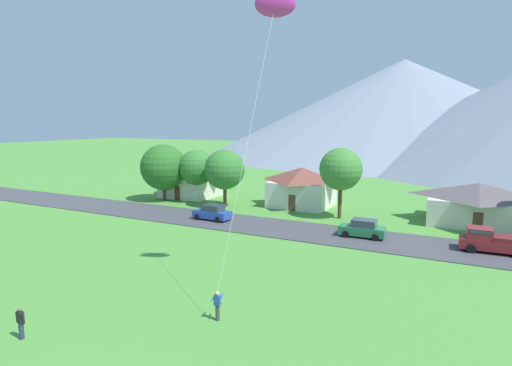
{
  "coord_description": "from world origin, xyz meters",
  "views": [
    {
      "loc": [
        12.92,
        -7.61,
        10.84
      ],
      "look_at": [
        -0.35,
        18.56,
        6.49
      ],
      "focal_mm": 29.11,
      "sensor_mm": 36.0,
      "label": 1
    }
  ],
  "objects_px": {
    "watcher_person": "(21,322)",
    "kite_flyer_with_kite": "(273,14)",
    "house_leftmost": "(478,203)",
    "pickup_truck_maroon_west_side": "(492,241)",
    "house_right_center": "(192,178)",
    "tree_left_of_center": "(341,169)",
    "house_left_center": "(302,186)",
    "tree_near_right": "(197,168)",
    "tree_right_of_center": "(164,167)",
    "parked_car_green_mid_west": "(363,229)",
    "parked_car_blue_west_end": "(212,213)",
    "tree_near_left": "(225,170)"
  },
  "relations": [
    {
      "from": "house_leftmost",
      "to": "tree_right_of_center",
      "type": "bearing_deg",
      "value": -172.98
    },
    {
      "from": "tree_right_of_center",
      "to": "kite_flyer_with_kite",
      "type": "relative_size",
      "value": 0.42
    },
    {
      "from": "tree_near_right",
      "to": "tree_near_left",
      "type": "bearing_deg",
      "value": -13.88
    },
    {
      "from": "tree_left_of_center",
      "to": "house_leftmost",
      "type": "bearing_deg",
      "value": 17.17
    },
    {
      "from": "tree_near_left",
      "to": "pickup_truck_maroon_west_side",
      "type": "height_order",
      "value": "tree_near_left"
    },
    {
      "from": "parked_car_blue_west_end",
      "to": "parked_car_green_mid_west",
      "type": "xyz_separation_m",
      "value": [
        16.42,
        0.53,
        0.0
      ]
    },
    {
      "from": "tree_left_of_center",
      "to": "tree_near_right",
      "type": "relative_size",
      "value": 1.12
    },
    {
      "from": "tree_near_left",
      "to": "tree_right_of_center",
      "type": "distance_m",
      "value": 9.77
    },
    {
      "from": "house_leftmost",
      "to": "watcher_person",
      "type": "distance_m",
      "value": 42.86
    },
    {
      "from": "parked_car_green_mid_west",
      "to": "watcher_person",
      "type": "bearing_deg",
      "value": -112.96
    },
    {
      "from": "house_leftmost",
      "to": "tree_near_left",
      "type": "distance_m",
      "value": 29.16
    },
    {
      "from": "watcher_person",
      "to": "kite_flyer_with_kite",
      "type": "bearing_deg",
      "value": 52.57
    },
    {
      "from": "parked_car_blue_west_end",
      "to": "parked_car_green_mid_west",
      "type": "height_order",
      "value": "same"
    },
    {
      "from": "tree_near_left",
      "to": "pickup_truck_maroon_west_side",
      "type": "distance_m",
      "value": 30.46
    },
    {
      "from": "tree_near_left",
      "to": "parked_car_green_mid_west",
      "type": "height_order",
      "value": "tree_near_left"
    },
    {
      "from": "house_right_center",
      "to": "tree_near_right",
      "type": "distance_m",
      "value": 4.96
    },
    {
      "from": "house_leftmost",
      "to": "pickup_truck_maroon_west_side",
      "type": "xyz_separation_m",
      "value": [
        0.93,
        -10.87,
        -1.21
      ]
    },
    {
      "from": "tree_near_left",
      "to": "kite_flyer_with_kite",
      "type": "height_order",
      "value": "kite_flyer_with_kite"
    },
    {
      "from": "tree_right_of_center",
      "to": "kite_flyer_with_kite",
      "type": "xyz_separation_m",
      "value": [
        26.23,
        -21.39,
        12.5
      ]
    },
    {
      "from": "house_left_center",
      "to": "tree_near_right",
      "type": "xyz_separation_m",
      "value": [
        -13.75,
        -3.71,
        2.09
      ]
    },
    {
      "from": "house_left_center",
      "to": "watcher_person",
      "type": "bearing_deg",
      "value": -91.17
    },
    {
      "from": "watcher_person",
      "to": "pickup_truck_maroon_west_side",
      "type": "bearing_deg",
      "value": 50.64
    },
    {
      "from": "tree_near_left",
      "to": "parked_car_blue_west_end",
      "type": "height_order",
      "value": "tree_near_left"
    },
    {
      "from": "parked_car_blue_west_end",
      "to": "kite_flyer_with_kite",
      "type": "height_order",
      "value": "kite_flyer_with_kite"
    },
    {
      "from": "house_left_center",
      "to": "pickup_truck_maroon_west_side",
      "type": "distance_m",
      "value": 23.83
    },
    {
      "from": "parked_car_blue_west_end",
      "to": "tree_left_of_center",
      "type": "bearing_deg",
      "value": 30.87
    },
    {
      "from": "house_right_center",
      "to": "house_leftmost",
      "type": "bearing_deg",
      "value": 0.28
    },
    {
      "from": "tree_near_left",
      "to": "tree_right_of_center",
      "type": "height_order",
      "value": "tree_right_of_center"
    },
    {
      "from": "tree_near_right",
      "to": "parked_car_green_mid_west",
      "type": "bearing_deg",
      "value": -17.59
    },
    {
      "from": "tree_right_of_center",
      "to": "parked_car_green_mid_west",
      "type": "bearing_deg",
      "value": -12.48
    },
    {
      "from": "house_right_center",
      "to": "tree_right_of_center",
      "type": "bearing_deg",
      "value": -107.14
    },
    {
      "from": "tree_left_of_center",
      "to": "tree_right_of_center",
      "type": "bearing_deg",
      "value": -178.92
    },
    {
      "from": "house_leftmost",
      "to": "tree_left_of_center",
      "type": "xyz_separation_m",
      "value": [
        -13.82,
        -4.27,
        3.31
      ]
    },
    {
      "from": "tree_near_right",
      "to": "parked_car_blue_west_end",
      "type": "distance_m",
      "value": 11.88
    },
    {
      "from": "tree_near_right",
      "to": "parked_car_blue_west_end",
      "type": "height_order",
      "value": "tree_near_right"
    },
    {
      "from": "house_left_center",
      "to": "pickup_truck_maroon_west_side",
      "type": "height_order",
      "value": "house_left_center"
    },
    {
      "from": "kite_flyer_with_kite",
      "to": "tree_right_of_center",
      "type": "bearing_deg",
      "value": 140.8
    },
    {
      "from": "parked_car_green_mid_west",
      "to": "kite_flyer_with_kite",
      "type": "xyz_separation_m",
      "value": [
        -2.51,
        -15.03,
        16.27
      ]
    },
    {
      "from": "house_right_center",
      "to": "tree_left_of_center",
      "type": "height_order",
      "value": "tree_left_of_center"
    },
    {
      "from": "parked_car_blue_west_end",
      "to": "watcher_person",
      "type": "xyz_separation_m",
      "value": [
        5.27,
        -25.8,
        0.01
      ]
    },
    {
      "from": "house_left_center",
      "to": "parked_car_green_mid_west",
      "type": "xyz_separation_m",
      "value": [
        10.38,
        -11.36,
        -1.74
      ]
    },
    {
      "from": "house_leftmost",
      "to": "watcher_person",
      "type": "bearing_deg",
      "value": -119.13
    },
    {
      "from": "house_right_center",
      "to": "parked_car_blue_west_end",
      "type": "xyz_separation_m",
      "value": [
        10.91,
        -11.44,
        -1.87
      ]
    },
    {
      "from": "house_right_center",
      "to": "parked_car_green_mid_west",
      "type": "height_order",
      "value": "house_right_center"
    },
    {
      "from": "tree_right_of_center",
      "to": "parked_car_blue_west_end",
      "type": "relative_size",
      "value": 1.84
    },
    {
      "from": "house_leftmost",
      "to": "parked_car_green_mid_west",
      "type": "distance_m",
      "value": 14.8
    },
    {
      "from": "tree_left_of_center",
      "to": "kite_flyer_with_kite",
      "type": "xyz_separation_m",
      "value": [
        1.61,
        -21.85,
        11.55
      ]
    },
    {
      "from": "tree_right_of_center",
      "to": "house_leftmost",
      "type": "bearing_deg",
      "value": 7.02
    },
    {
      "from": "house_leftmost",
      "to": "pickup_truck_maroon_west_side",
      "type": "height_order",
      "value": "house_leftmost"
    },
    {
      "from": "kite_flyer_with_kite",
      "to": "tree_left_of_center",
      "type": "bearing_deg",
      "value": 94.22
    }
  ]
}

